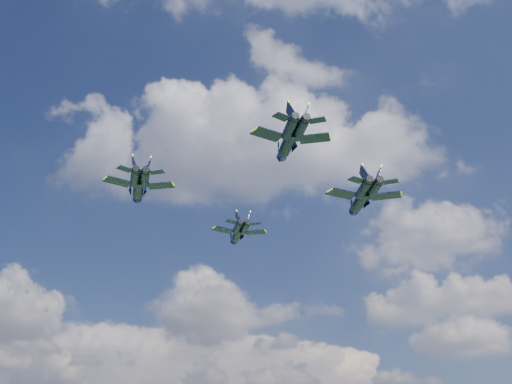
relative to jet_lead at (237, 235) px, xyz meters
The scene contains 4 objects.
jet_lead is the anchor object (origin of this frame).
jet_left 26.75m from the jet_lead, 118.63° to the right, with size 11.07×15.28×3.61m.
jet_right 26.24m from the jet_lead, 22.70° to the right, with size 13.35×17.91×4.22m.
jet_slot 40.87m from the jet_lead, 70.36° to the right, with size 10.82×14.78×3.48m.
Camera 1 is at (7.44, -100.00, 19.94)m, focal length 45.00 mm.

